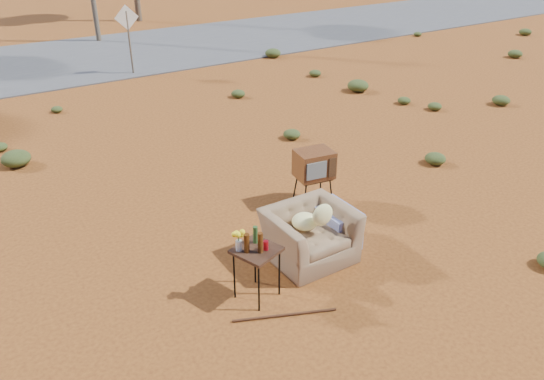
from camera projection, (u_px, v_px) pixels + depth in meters
ground at (316, 277)px, 7.79m from camera, size 140.00×140.00×0.00m
highway at (64, 60)px, 18.95m from camera, size 140.00×7.00×0.04m
armchair at (315, 226)px, 8.08m from camera, size 1.47×0.93×1.10m
tv_unit at (314, 165)px, 9.42m from camera, size 0.72×0.61×1.04m
side_table at (253, 248)px, 7.04m from camera, size 0.69×0.69×1.10m
rusty_bar at (285, 315)px, 7.04m from camera, size 1.31×0.59×0.04m
road_sign at (128, 27)px, 16.74m from camera, size 0.78×0.06×2.19m
scrub_patch at (151, 172)px, 10.62m from camera, size 17.49×8.07×0.33m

